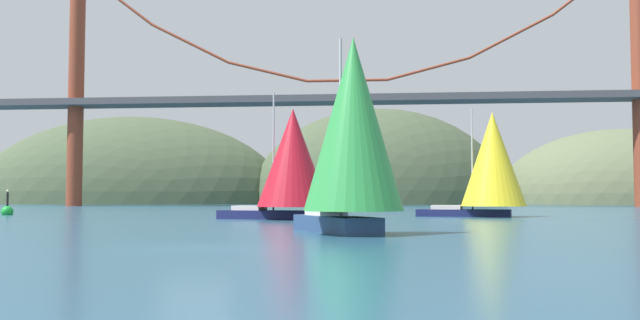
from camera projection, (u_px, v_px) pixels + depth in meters
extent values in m
plane|color=navy|center=(195.00, 249.00, 22.38)|extent=(360.00, 360.00, 0.00)
ellipsoid|color=#5B6647|center=(621.00, 204.00, 150.92)|extent=(56.29, 44.00, 34.01)
ellipsoid|color=#425138|center=(130.00, 204.00, 161.77)|extent=(77.42, 44.00, 42.16)
ellipsoid|color=#425138|center=(378.00, 204.00, 156.11)|extent=(60.20, 44.00, 44.59)
cylinder|color=brown|center=(76.00, 86.00, 122.72)|extent=(2.80, 2.80, 44.01)
cylinder|color=brown|center=(640.00, 77.00, 113.30)|extent=(2.80, 2.80, 44.01)
cube|color=#47474C|center=(347.00, 100.00, 117.84)|extent=(135.86, 6.00, 1.20)
cylinder|color=brown|center=(190.00, 43.00, 121.11)|extent=(14.49, 0.50, 7.69)
cylinder|color=brown|center=(267.00, 72.00, 119.47)|extent=(14.39, 0.50, 4.11)
cylinder|color=brown|center=(347.00, 80.00, 118.03)|extent=(14.27, 0.50, 0.50)
cylinder|color=brown|center=(428.00, 69.00, 116.78)|extent=(14.39, 0.50, 4.11)
cylinder|color=brown|center=(511.00, 36.00, 115.73)|extent=(14.49, 0.50, 7.69)
cube|color=#191E4C|center=(265.00, 215.00, 51.76)|extent=(7.76, 4.07, 0.67)
cube|color=beige|center=(249.00, 208.00, 52.31)|extent=(2.74, 2.12, 0.36)
cylinder|color=#B2B2B7|center=(274.00, 151.00, 51.74)|extent=(0.14, 0.14, 9.14)
cone|color=#B21423|center=(293.00, 157.00, 51.08)|extent=(6.87, 6.87, 7.55)
cube|color=navy|center=(335.00, 224.00, 32.81)|extent=(4.87, 7.11, 0.80)
cube|color=beige|center=(326.00, 212.00, 34.00)|extent=(2.33, 2.66, 0.36)
cylinder|color=#B2B2B7|center=(341.00, 127.00, 32.41)|extent=(0.14, 0.14, 8.71)
cone|color=green|center=(353.00, 123.00, 30.99)|extent=(6.23, 6.23, 8.13)
cube|color=#191E4C|center=(463.00, 213.00, 58.22)|extent=(8.33, 4.14, 0.62)
cube|color=beige|center=(447.00, 207.00, 58.70)|extent=(2.90, 2.35, 0.36)
cylinder|color=#B2B2B7|center=(472.00, 159.00, 58.22)|extent=(0.14, 0.14, 8.84)
cone|color=yellow|center=(493.00, 159.00, 57.66)|extent=(6.61, 6.61, 8.17)
sphere|color=green|center=(7.00, 212.00, 63.23)|extent=(1.10, 1.10, 1.10)
cylinder|color=black|center=(7.00, 201.00, 63.29)|extent=(0.20, 0.20, 1.60)
sphere|color=#F2EA99|center=(8.00, 191.00, 63.34)|extent=(0.24, 0.24, 0.24)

